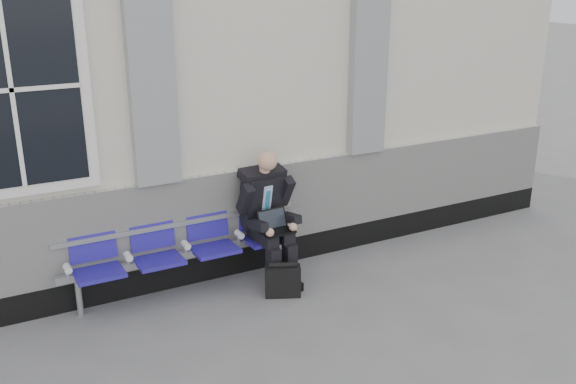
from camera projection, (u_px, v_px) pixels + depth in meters
bench at (184, 242)px, 6.67m from camera, size 2.60×0.47×0.91m
businessman at (268, 211)px, 6.87m from camera, size 0.61×0.81×1.46m
briefcase at (283, 280)px, 6.67m from camera, size 0.40×0.29×0.38m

